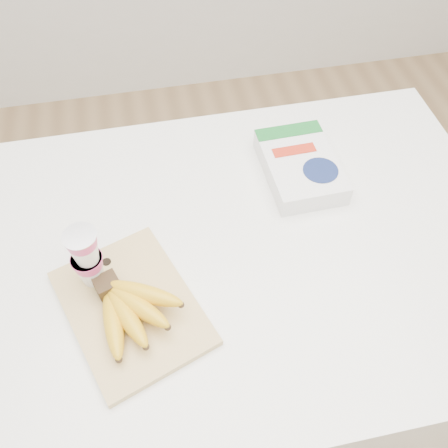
# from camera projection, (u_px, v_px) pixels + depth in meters

# --- Properties ---
(room) EXTENTS (4.00, 4.00, 4.00)m
(room) POSITION_uv_depth(u_px,v_px,m) (219.00, 141.00, 0.88)
(room) COLOR tan
(room) RESTS_ON ground
(table) EXTENTS (1.37, 0.91, 1.03)m
(table) POSITION_uv_depth(u_px,v_px,m) (221.00, 344.00, 1.53)
(table) COLOR white
(table) RESTS_ON ground
(cutting_board) EXTENTS (0.34, 0.39, 0.02)m
(cutting_board) POSITION_uv_depth(u_px,v_px,m) (131.00, 307.00, 1.03)
(cutting_board) COLOR tan
(cutting_board) RESTS_ON table
(bananas) EXTENTS (0.19, 0.20, 0.07)m
(bananas) POSITION_uv_depth(u_px,v_px,m) (129.00, 308.00, 0.99)
(bananas) COLOR #382816
(bananas) RESTS_ON cutting_board
(yogurt_stack) EXTENTS (0.07, 0.07, 0.16)m
(yogurt_stack) POSITION_uv_depth(u_px,v_px,m) (86.00, 257.00, 0.99)
(yogurt_stack) COLOR white
(yogurt_stack) RESTS_ON cutting_board
(cereal_box) EXTENTS (0.18, 0.26, 0.06)m
(cereal_box) POSITION_uv_depth(u_px,v_px,m) (300.00, 166.00, 1.25)
(cereal_box) COLOR white
(cereal_box) RESTS_ON table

